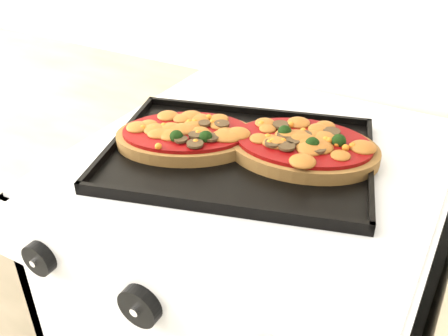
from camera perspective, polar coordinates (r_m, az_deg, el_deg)
The scene contains 7 objects.
stove at distance 1.14m, azimuth 3.34°, elevation -18.36°, with size 0.60×0.60×0.91m, color white.
control_panel at distance 0.67m, azimuth -8.04°, elevation -14.46°, with size 0.60×0.02×0.09m, color white.
knob_left at distance 0.76m, azimuth -20.34°, elevation -9.68°, with size 0.05×0.05×0.02m, color black.
knob_center at distance 0.66m, azimuth -9.59°, elevation -15.29°, with size 0.06×0.06×0.02m, color black.
baking_tray at distance 0.82m, azimuth 1.72°, elevation 1.74°, with size 0.43×0.32×0.02m, color black.
pizza_left at distance 0.84m, azimuth -4.33°, elevation 3.80°, with size 0.24×0.16×0.03m, color brown, non-canonical shape.
pizza_right at distance 0.82m, azimuth 9.00°, elevation 2.57°, with size 0.25×0.17×0.04m, color brown, non-canonical shape.
Camera 1 is at (0.28, 1.04, 1.34)m, focal length 40.00 mm.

